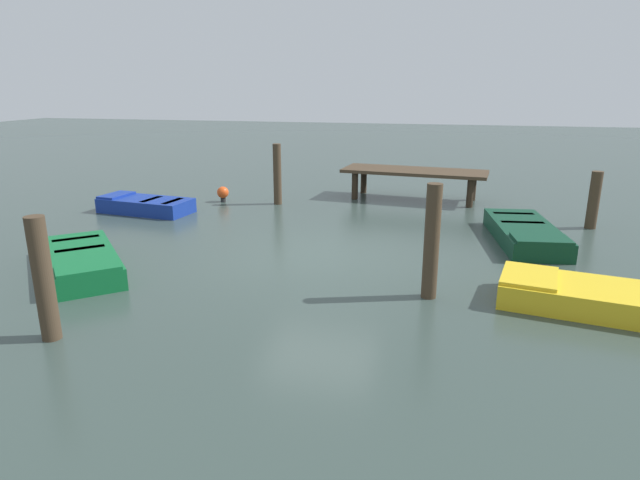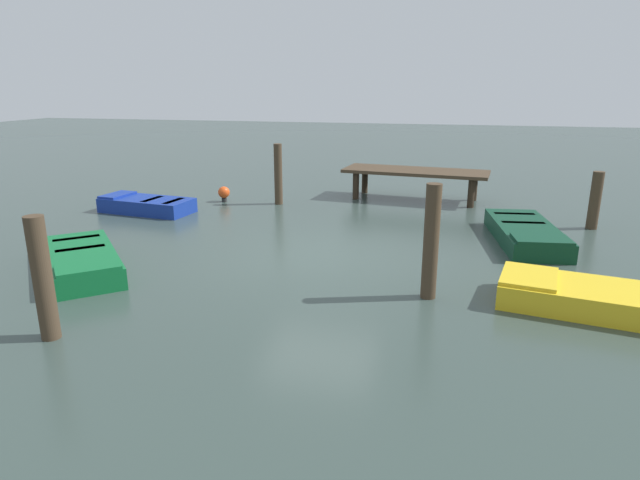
{
  "view_description": "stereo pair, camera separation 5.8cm",
  "coord_description": "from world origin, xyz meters",
  "views": [
    {
      "loc": [
        2.51,
        -10.55,
        3.53
      ],
      "look_at": [
        0.0,
        0.0,
        0.35
      ],
      "focal_mm": 29.99,
      "sensor_mm": 36.0,
      "label": 1
    },
    {
      "loc": [
        2.56,
        -10.54,
        3.53
      ],
      "look_at": [
        0.0,
        0.0,
        0.35
      ],
      "focal_mm": 29.99,
      "sensor_mm": 36.0,
      "label": 2
    }
  ],
  "objects": [
    {
      "name": "mooring_piling_far_left",
      "position": [
        6.16,
        3.8,
        0.73
      ],
      "size": [
        0.27,
        0.27,
        1.45
      ],
      "primitive_type": "cylinder",
      "color": "#423323",
      "rests_on": "ground_plane"
    },
    {
      "name": "ground_plane",
      "position": [
        0.0,
        0.0,
        0.0
      ],
      "size": [
        80.0,
        80.0,
        0.0
      ],
      "primitive_type": "plane",
      "color": "#33423D"
    },
    {
      "name": "rowboat_blue",
      "position": [
        -5.77,
        2.76,
        0.22
      ],
      "size": [
        2.72,
        1.43,
        0.46
      ],
      "rotation": [
        0.0,
        0.0,
        3.02
      ],
      "color": "navy",
      "rests_on": "ground_plane"
    },
    {
      "name": "mooring_piling_mid_left",
      "position": [
        -2.44,
        4.68,
        0.91
      ],
      "size": [
        0.24,
        0.24,
        1.82
      ],
      "primitive_type": "cylinder",
      "color": "#423323",
      "rests_on": "ground_plane"
    },
    {
      "name": "marker_buoy",
      "position": [
        -4.18,
        4.58,
        0.29
      ],
      "size": [
        0.36,
        0.36,
        0.48
      ],
      "color": "#262626",
      "rests_on": "ground_plane"
    },
    {
      "name": "rowboat_dark_green",
      "position": [
        4.37,
        2.13,
        0.22
      ],
      "size": [
        1.66,
        3.41,
        0.46
      ],
      "rotation": [
        0.0,
        0.0,
        4.84
      ],
      "color": "#0C3823",
      "rests_on": "ground_plane"
    },
    {
      "name": "rowboat_yellow",
      "position": [
        5.47,
        -1.82,
        0.22
      ],
      "size": [
        4.15,
        2.02,
        0.46
      ],
      "rotation": [
        0.0,
        0.0,
        2.95
      ],
      "color": "gold",
      "rests_on": "ground_plane"
    },
    {
      "name": "rowboat_green",
      "position": [
        -4.28,
        -2.03,
        0.22
      ],
      "size": [
        2.9,
        3.03,
        0.46
      ],
      "rotation": [
        0.0,
        0.0,
        5.45
      ],
      "color": "#0F602D",
      "rests_on": "ground_plane"
    },
    {
      "name": "dock_segment",
      "position": [
        1.54,
        6.29,
        0.82
      ],
      "size": [
        4.57,
        2.0,
        0.95
      ],
      "rotation": [
        0.0,
        0.0,
        -0.11
      ],
      "color": "#423323",
      "rests_on": "ground_plane"
    },
    {
      "name": "mooring_piling_far_right",
      "position": [
        2.35,
        -1.8,
        0.99
      ],
      "size": [
        0.26,
        0.26,
        1.98
      ],
      "primitive_type": "cylinder",
      "color": "#423323",
      "rests_on": "ground_plane"
    },
    {
      "name": "mooring_piling_mid_right",
      "position": [
        -2.86,
        -4.65,
        0.91
      ],
      "size": [
        0.27,
        0.27,
        1.81
      ],
      "primitive_type": "cylinder",
      "color": "#423323",
      "rests_on": "ground_plane"
    }
  ]
}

